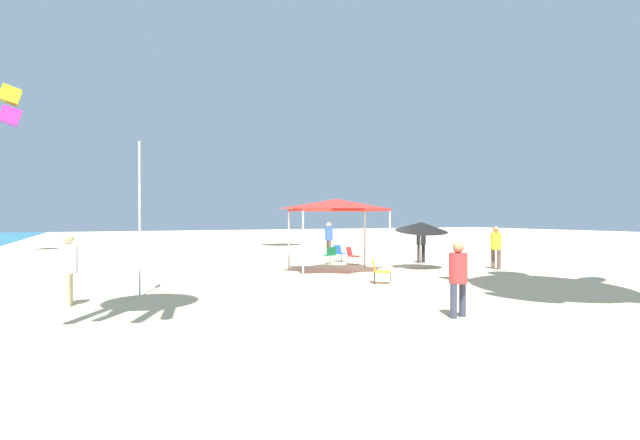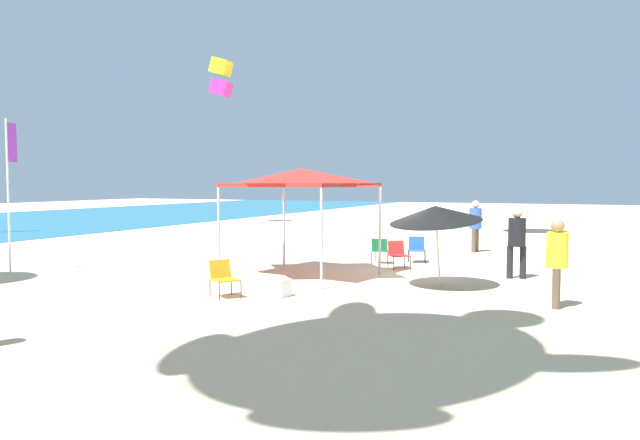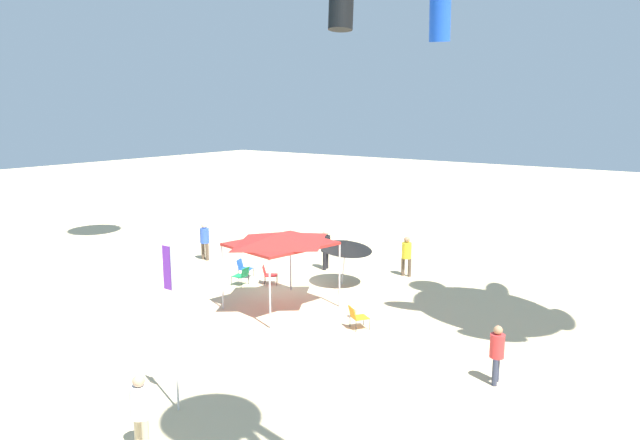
% 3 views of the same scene
% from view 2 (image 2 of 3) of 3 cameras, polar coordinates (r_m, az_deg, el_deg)
% --- Properties ---
extents(ground, '(120.00, 120.00, 0.10)m').
position_cam_2_polar(ground, '(17.30, 6.03, -5.24)').
color(ground, beige).
extents(canopy_tent, '(3.52, 3.93, 2.95)m').
position_cam_2_polar(canopy_tent, '(16.91, -1.84, 3.88)').
color(canopy_tent, '#B7B7BC').
rests_on(canopy_tent, ground).
extents(beach_umbrella, '(2.29, 2.26, 2.20)m').
position_cam_2_polar(beach_umbrella, '(15.25, 10.61, 0.57)').
color(beach_umbrella, silver).
rests_on(beach_umbrella, ground).
extents(folding_chair_right_of_tent, '(0.76, 0.69, 0.82)m').
position_cam_2_polar(folding_chair_right_of_tent, '(20.05, 8.94, -2.54)').
color(folding_chair_right_of_tent, black).
rests_on(folding_chair_right_of_tent, ground).
extents(folding_chair_left_of_tent, '(0.68, 0.60, 0.82)m').
position_cam_2_polar(folding_chair_left_of_tent, '(19.55, 5.63, -2.67)').
color(folding_chair_left_of_tent, black).
rests_on(folding_chair_left_of_tent, ground).
extents(folding_chair_facing_ocean, '(0.77, 0.80, 0.82)m').
position_cam_2_polar(folding_chair_facing_ocean, '(14.07, -8.94, -5.12)').
color(folding_chair_facing_ocean, black).
rests_on(folding_chair_facing_ocean, ground).
extents(folding_chair_near_cooler, '(0.81, 0.79, 0.82)m').
position_cam_2_polar(folding_chair_near_cooler, '(18.57, 7.21, -3.01)').
color(folding_chair_near_cooler, black).
rests_on(folding_chair_near_cooler, ground).
extents(cooler_box, '(0.53, 0.69, 0.40)m').
position_cam_2_polar(cooler_box, '(14.08, -4.08, -6.21)').
color(cooler_box, white).
rests_on(cooler_box, ground).
extents(banner_flag, '(0.36, 0.06, 4.34)m').
position_cam_2_polar(banner_flag, '(19.42, -26.79, 3.20)').
color(banner_flag, silver).
rests_on(banner_flag, ground).
extents(person_far_stroller, '(0.45, 0.49, 1.91)m').
position_cam_2_polar(person_far_stroller, '(17.25, 17.74, -1.50)').
color(person_far_stroller, black).
rests_on(person_far_stroller, ground).
extents(person_watching_sky, '(0.49, 0.43, 1.82)m').
position_cam_2_polar(person_watching_sky, '(13.54, 21.06, -3.11)').
color(person_watching_sky, brown).
rests_on(person_watching_sky, ground).
extents(person_near_umbrella, '(0.51, 0.45, 1.90)m').
position_cam_2_polar(person_near_umbrella, '(23.40, 14.17, -0.16)').
color(person_near_umbrella, brown).
rests_on(person_near_umbrella, ground).
extents(kite_box_yellow, '(1.20, 1.38, 2.41)m').
position_cam_2_polar(kite_box_yellow, '(38.84, -9.13, 12.88)').
color(kite_box_yellow, yellow).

